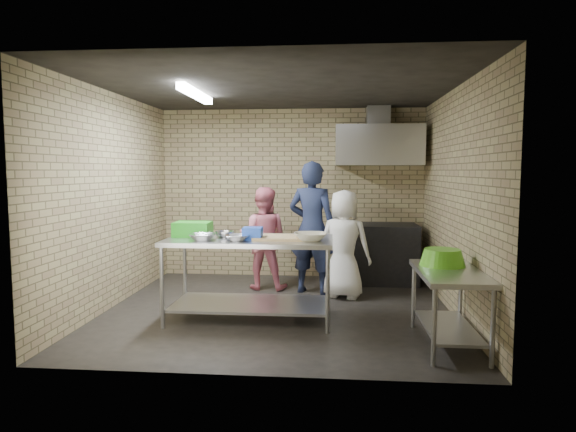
{
  "coord_description": "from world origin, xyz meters",
  "views": [
    {
      "loc": [
        0.65,
        -5.99,
        1.72
      ],
      "look_at": [
        0.1,
        0.2,
        1.15
      ],
      "focal_mm": 30.99,
      "sensor_mm": 36.0,
      "label": 1
    }
  ],
  "objects_px": {
    "green_crate": "(193,229)",
    "green_basin": "(442,257)",
    "stove": "(377,253)",
    "blue_tub": "(253,233)",
    "woman_white": "(344,244)",
    "prep_table": "(250,279)",
    "woman_pink": "(263,238)",
    "side_counter": "(449,308)",
    "bottle_red": "(381,151)",
    "man_navy": "(312,228)",
    "bottle_green": "(407,151)"
  },
  "relations": [
    {
      "from": "green_crate",
      "to": "green_basin",
      "type": "distance_m",
      "value": 2.83
    },
    {
      "from": "stove",
      "to": "green_basin",
      "type": "relative_size",
      "value": 2.61
    },
    {
      "from": "blue_tub",
      "to": "woman_white",
      "type": "xyz_separation_m",
      "value": [
        1.05,
        1.19,
        -0.28
      ]
    },
    {
      "from": "prep_table",
      "to": "woman_pink",
      "type": "relative_size",
      "value": 1.28
    },
    {
      "from": "blue_tub",
      "to": "green_basin",
      "type": "distance_m",
      "value": 2.05
    },
    {
      "from": "side_counter",
      "to": "blue_tub",
      "type": "bearing_deg",
      "value": 163.87
    },
    {
      "from": "prep_table",
      "to": "woman_pink",
      "type": "distance_m",
      "value": 1.53
    },
    {
      "from": "stove",
      "to": "blue_tub",
      "type": "bearing_deg",
      "value": -126.29
    },
    {
      "from": "green_basin",
      "to": "woman_white",
      "type": "xyz_separation_m",
      "value": [
        -0.96,
        1.53,
        -0.1
      ]
    },
    {
      "from": "prep_table",
      "to": "bottle_red",
      "type": "relative_size",
      "value": 10.53
    },
    {
      "from": "side_counter",
      "to": "stove",
      "type": "height_order",
      "value": "stove"
    },
    {
      "from": "prep_table",
      "to": "side_counter",
      "type": "distance_m",
      "value": 2.2
    },
    {
      "from": "green_crate",
      "to": "prep_table",
      "type": "bearing_deg",
      "value": -9.73
    },
    {
      "from": "side_counter",
      "to": "bottle_red",
      "type": "distance_m",
      "value": 3.44
    },
    {
      "from": "bottle_red",
      "to": "man_navy",
      "type": "xyz_separation_m",
      "value": [
        -1.03,
        -0.99,
        -1.11
      ]
    },
    {
      "from": "blue_tub",
      "to": "woman_pink",
      "type": "height_order",
      "value": "woman_pink"
    },
    {
      "from": "green_crate",
      "to": "woman_white",
      "type": "relative_size",
      "value": 0.29
    },
    {
      "from": "blue_tub",
      "to": "man_navy",
      "type": "distance_m",
      "value": 1.54
    },
    {
      "from": "man_navy",
      "to": "bottle_red",
      "type": "bearing_deg",
      "value": -120.12
    },
    {
      "from": "man_navy",
      "to": "woman_pink",
      "type": "bearing_deg",
      "value": 0.93
    },
    {
      "from": "green_crate",
      "to": "woman_white",
      "type": "xyz_separation_m",
      "value": [
        1.8,
        0.97,
        -0.3
      ]
    },
    {
      "from": "side_counter",
      "to": "blue_tub",
      "type": "height_order",
      "value": "blue_tub"
    },
    {
      "from": "prep_table",
      "to": "side_counter",
      "type": "relative_size",
      "value": 1.58
    },
    {
      "from": "side_counter",
      "to": "green_basin",
      "type": "bearing_deg",
      "value": 94.57
    },
    {
      "from": "prep_table",
      "to": "stove",
      "type": "bearing_deg",
      "value": 51.54
    },
    {
      "from": "stove",
      "to": "woman_white",
      "type": "xyz_separation_m",
      "value": [
        -0.53,
        -0.97,
        0.28
      ]
    },
    {
      "from": "bottle_red",
      "to": "woman_white",
      "type": "relative_size",
      "value": 0.12
    },
    {
      "from": "green_basin",
      "to": "bottle_green",
      "type": "xyz_separation_m",
      "value": [
        0.02,
        2.74,
        1.18
      ]
    },
    {
      "from": "side_counter",
      "to": "woman_white",
      "type": "distance_m",
      "value": 2.06
    },
    {
      "from": "prep_table",
      "to": "blue_tub",
      "type": "relative_size",
      "value": 9.0
    },
    {
      "from": "blue_tub",
      "to": "bottle_red",
      "type": "relative_size",
      "value": 1.17
    },
    {
      "from": "green_crate",
      "to": "blue_tub",
      "type": "distance_m",
      "value": 0.78
    },
    {
      "from": "prep_table",
      "to": "stove",
      "type": "distance_m",
      "value": 2.63
    },
    {
      "from": "prep_table",
      "to": "bottle_green",
      "type": "relative_size",
      "value": 12.63
    },
    {
      "from": "green_basin",
      "to": "bottle_red",
      "type": "xyz_separation_m",
      "value": [
        -0.38,
        2.74,
        1.19
      ]
    },
    {
      "from": "bottle_green",
      "to": "woman_white",
      "type": "distance_m",
      "value": 2.02
    },
    {
      "from": "side_counter",
      "to": "woman_white",
      "type": "height_order",
      "value": "woman_white"
    },
    {
      "from": "blue_tub",
      "to": "green_basin",
      "type": "xyz_separation_m",
      "value": [
        2.02,
        -0.34,
        -0.18
      ]
    },
    {
      "from": "prep_table",
      "to": "green_crate",
      "type": "xyz_separation_m",
      "value": [
        -0.7,
        0.12,
        0.56
      ]
    },
    {
      "from": "woman_white",
      "to": "prep_table",
      "type": "bearing_deg",
      "value": 63.08
    },
    {
      "from": "prep_table",
      "to": "green_basin",
      "type": "relative_size",
      "value": 4.12
    },
    {
      "from": "bottle_red",
      "to": "bottle_green",
      "type": "bearing_deg",
      "value": 0.0
    },
    {
      "from": "woman_pink",
      "to": "man_navy",
      "type": "bearing_deg",
      "value": 168.74
    },
    {
      "from": "prep_table",
      "to": "stove",
      "type": "relative_size",
      "value": 1.58
    },
    {
      "from": "green_crate",
      "to": "bottle_red",
      "type": "distance_m",
      "value": 3.38
    },
    {
      "from": "green_basin",
      "to": "woman_pink",
      "type": "bearing_deg",
      "value": 137.53
    },
    {
      "from": "side_counter",
      "to": "woman_pink",
      "type": "height_order",
      "value": "woman_pink"
    },
    {
      "from": "bottle_red",
      "to": "green_crate",
      "type": "bearing_deg",
      "value": -137.58
    },
    {
      "from": "bottle_red",
      "to": "prep_table",
      "type": "bearing_deg",
      "value": -126.25
    },
    {
      "from": "bottle_red",
      "to": "woman_pink",
      "type": "xyz_separation_m",
      "value": [
        -1.74,
        -0.8,
        -1.29
      ]
    }
  ]
}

